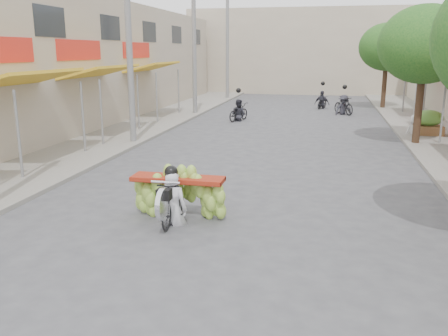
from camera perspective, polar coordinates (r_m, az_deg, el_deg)
ground at (r=6.60m, az=-7.65°, el=-18.95°), size 120.00×120.00×0.00m
sidewalk_left at (r=22.37m, az=-11.63°, el=4.61°), size 4.00×60.00×0.12m
shophouse_row_left at (r=23.72m, az=-24.33°, el=11.35°), size 9.77×40.00×6.00m
far_building at (r=43.24m, az=9.89°, el=13.63°), size 20.00×6.00×7.00m
utility_pole_mid at (r=18.71m, az=-11.38°, el=15.06°), size 0.60×0.24×8.00m
utility_pole_far at (r=27.21m, az=-3.62°, el=14.86°), size 0.60×0.24×8.00m
utility_pole_back at (r=35.96m, az=0.40°, el=14.65°), size 0.60×0.24×8.00m
street_tree_mid at (r=19.49m, az=23.02°, el=13.48°), size 3.40×3.40×5.25m
street_tree_far at (r=31.38m, az=19.05°, el=13.58°), size 3.40×3.40×5.25m
produce_crate_far at (r=21.80m, az=23.39°, el=5.25°), size 1.20×0.88×1.16m
banana_motorbike at (r=10.13m, az=-5.94°, el=-2.54°), size 2.20×1.83×2.14m
pedestrian at (r=21.75m, az=22.15°, el=6.03°), size 0.92×0.66×1.69m
bg_motorbike_a at (r=24.87m, az=1.74°, el=7.38°), size 1.14×1.75×1.95m
bg_motorbike_b at (r=28.17m, az=14.23°, el=7.93°), size 1.42×1.75×1.95m
bg_motorbike_c at (r=30.82m, az=11.74°, el=8.56°), size 1.09×1.49×1.95m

